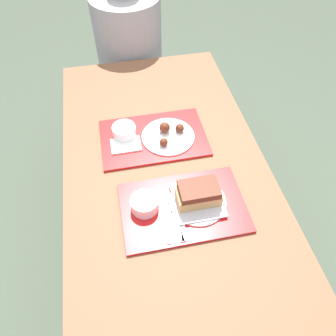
{
  "coord_description": "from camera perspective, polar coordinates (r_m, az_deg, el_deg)",
  "views": [
    {
      "loc": [
        -0.16,
        -0.78,
        1.76
      ],
      "look_at": [
        0.0,
        0.02,
        0.76
      ],
      "focal_mm": 35.0,
      "sensor_mm": 36.0,
      "label": 1
    }
  ],
  "objects": [
    {
      "name": "ground_plane",
      "position": [
        1.93,
        0.09,
        -14.86
      ],
      "size": [
        12.0,
        12.0,
        0.0
      ],
      "primitive_type": "plane",
      "color": "#424C3D"
    },
    {
      "name": "picnic_table",
      "position": [
        1.38,
        0.13,
        -3.9
      ],
      "size": [
        0.83,
        1.7,
        0.72
      ],
      "color": "brown",
      "rests_on": "ground_plane"
    },
    {
      "name": "picnic_bench_far",
      "position": [
        2.33,
        -5.3,
        13.7
      ],
      "size": [
        0.79,
        0.28,
        0.44
      ],
      "color": "brown",
      "rests_on": "ground_plane"
    },
    {
      "name": "tray_near",
      "position": [
        1.22,
        2.66,
        -6.87
      ],
      "size": [
        0.46,
        0.3,
        0.01
      ],
      "color": "red",
      "rests_on": "picnic_table"
    },
    {
      "name": "tray_far",
      "position": [
        1.45,
        -2.56,
        5.29
      ],
      "size": [
        0.46,
        0.3,
        0.01
      ],
      "color": "red",
      "rests_on": "picnic_table"
    },
    {
      "name": "bowl_coleslaw_near",
      "position": [
        1.19,
        -4.11,
        -6.17
      ],
      "size": [
        0.1,
        0.1,
        0.05
      ],
      "color": "white",
      "rests_on": "tray_near"
    },
    {
      "name": "brisket_sandwich_plate",
      "position": [
        1.2,
        5.27,
        -4.93
      ],
      "size": [
        0.21,
        0.21,
        0.09
      ],
      "color": "white",
      "rests_on": "tray_near"
    },
    {
      "name": "plastic_fork_near",
      "position": [
        1.18,
        1.38,
        -9.16
      ],
      "size": [
        0.03,
        0.17,
        0.0
      ],
      "color": "white",
      "rests_on": "tray_near"
    },
    {
      "name": "plastic_knife_near",
      "position": [
        1.19,
        2.43,
        -8.97
      ],
      "size": [
        0.04,
        0.17,
        0.0
      ],
      "color": "white",
      "rests_on": "tray_near"
    },
    {
      "name": "plastic_spoon_near",
      "position": [
        1.18,
        0.32,
        -9.34
      ],
      "size": [
        0.06,
        0.17,
        0.0
      ],
      "color": "white",
      "rests_on": "tray_near"
    },
    {
      "name": "condiment_packet",
      "position": [
        1.25,
        2.7,
        -3.98
      ],
      "size": [
        0.04,
        0.03,
        0.01
      ],
      "color": "#3F3F47",
      "rests_on": "tray_near"
    },
    {
      "name": "bowl_coleslaw_far",
      "position": [
        1.44,
        -7.65,
        6.46
      ],
      "size": [
        0.1,
        0.1,
        0.05
      ],
      "color": "white",
      "rests_on": "tray_far"
    },
    {
      "name": "wings_plate_far",
      "position": [
        1.43,
        0.04,
        5.84
      ],
      "size": [
        0.23,
        0.23,
        0.06
      ],
      "color": "white",
      "rests_on": "tray_far"
    },
    {
      "name": "napkin_far",
      "position": [
        1.41,
        -7.34,
        4.0
      ],
      "size": [
        0.13,
        0.09,
        0.01
      ],
      "color": "white",
      "rests_on": "tray_far"
    },
    {
      "name": "person_seated_across",
      "position": [
        2.13,
        -6.91,
        21.44
      ],
      "size": [
        0.4,
        0.4,
        0.72
      ],
      "color": "#9E9EA3",
      "rests_on": "picnic_bench_far"
    }
  ]
}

